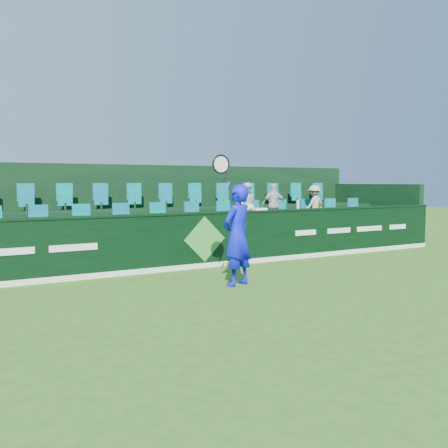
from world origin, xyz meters
TOP-DOWN VIEW (x-y plane):
  - ground at (0.00, 0.00)m, footprint 60.00×60.00m
  - sponsor_hoarding at (0.00, 4.00)m, footprint 16.00×0.25m
  - stand_tier_front at (0.00, 5.10)m, footprint 16.00×2.00m
  - stand_tier_back at (0.00, 7.00)m, footprint 16.00×1.80m
  - stand_rear at (0.00, 7.44)m, footprint 16.00×4.10m
  - seat_row_front at (0.00, 5.50)m, footprint 13.50×0.50m
  - seat_row_back at (0.00, 7.30)m, footprint 13.50×0.50m
  - tennis_player at (-0.38, 1.76)m, footprint 1.11×0.73m
  - spectator_left at (1.97, 5.12)m, footprint 0.68×0.57m
  - spectator_middle at (2.91, 5.12)m, footprint 0.78×0.53m
  - spectator_right at (4.42, 5.12)m, footprint 0.84×0.59m
  - towel at (1.66, 4.00)m, footprint 0.35×0.23m
  - drinks_bottle at (2.91, 4.00)m, footprint 0.08×0.08m

SIDE VIEW (x-z plane):
  - ground at x=0.00m, z-range 0.00..0.00m
  - stand_tier_front at x=0.00m, z-range 0.00..0.80m
  - stand_tier_back at x=0.00m, z-range 0.00..1.30m
  - sponsor_hoarding at x=0.00m, z-range 0.00..1.35m
  - tennis_player at x=-0.38m, z-range -0.30..2.36m
  - seat_row_front at x=0.00m, z-range 0.80..1.40m
  - stand_rear at x=0.00m, z-range -0.08..2.52m
  - towel at x=1.66m, z-range 1.35..1.40m
  - spectator_right at x=4.42m, z-range 0.80..1.98m
  - spectator_middle at x=2.91m, z-range 0.80..2.03m
  - spectator_left at x=1.97m, z-range 0.80..2.05m
  - drinks_bottle at x=2.91m, z-range 1.35..1.59m
  - seat_row_back at x=0.00m, z-range 1.30..1.90m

